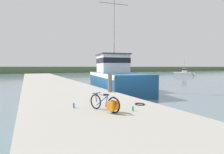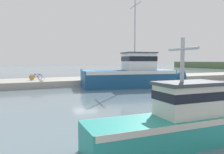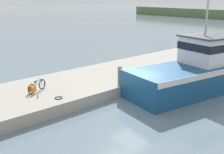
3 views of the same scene
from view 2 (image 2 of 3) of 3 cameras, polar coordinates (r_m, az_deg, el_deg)
The scene contains 9 objects.
ground_plane at distance 24.11m, azimuth -7.17°, elevation -2.88°, with size 320.00×320.00×0.00m, color slate.
dock_pier at distance 28.33m, azimuth -9.86°, elevation -1.11°, with size 6.13×80.00×0.73m, color #A39E93.
fishing_boat_main at distance 24.96m, azimuth 5.46°, elevation 0.81°, with size 5.22×12.40×10.91m.
boat_red_outer at distance 8.26m, azimuth 17.44°, elevation -10.83°, with size 1.89×7.34×3.77m.
bicycle_touring at distance 27.27m, azimuth -19.54°, elevation -0.05°, with size 0.80×1.57×0.71m.
mooring_post at distance 25.69m, azimuth -7.87°, elevation 0.64°, with size 0.30×0.30×1.30m, color #756651.
hose_coil at distance 25.40m, azimuth -18.03°, elevation -0.99°, with size 0.48×0.48×0.05m, color black.
water_bottle_on_curb at distance 28.46m, azimuth -17.29°, elevation -0.26°, with size 0.07×0.07×0.22m, color blue.
water_bottle_by_bike at distance 26.27m, azimuth -20.16°, elevation -0.72°, with size 0.07×0.07×0.19m, color green.
Camera 2 is at (22.84, -7.10, 2.98)m, focal length 35.00 mm.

